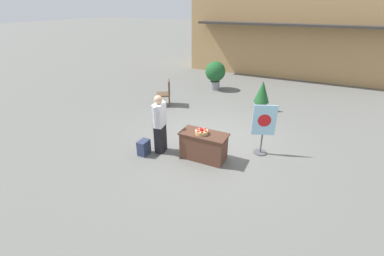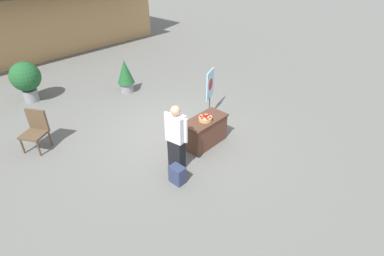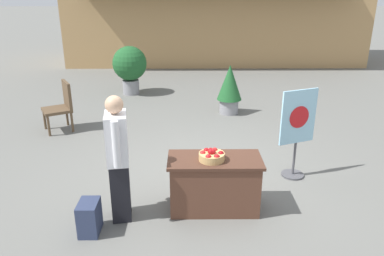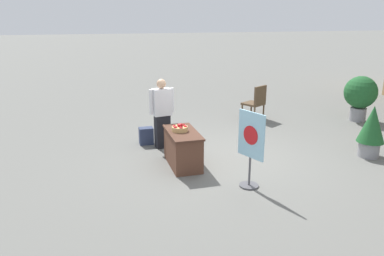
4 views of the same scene
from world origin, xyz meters
TOP-DOWN VIEW (x-y plane):
  - ground_plane at (0.00, 0.00)m, footprint 120.00×120.00m
  - storefront_building at (0.86, 10.38)m, footprint 11.37×4.50m
  - display_table at (0.15, -0.93)m, footprint 1.25×0.60m
  - apple_basket at (0.11, -0.98)m, footprint 0.34×0.34m
  - person_visitor at (-1.08, -1.12)m, footprint 0.32×0.60m
  - backpack at (-1.41, -1.46)m, footprint 0.24×0.34m
  - poster_board at (1.49, 0.01)m, footprint 0.59×0.36m
  - patio_chair at (-2.86, 2.15)m, footprint 0.75×0.75m
  - potted_plant_near_right at (-1.84, 5.05)m, footprint 0.96×0.96m
  - potted_plant_far_right at (0.78, 3.25)m, footprint 0.59×0.59m

SIDE VIEW (x-z plane):
  - ground_plane at x=0.00m, z-range 0.00..0.00m
  - backpack at x=-1.41m, z-range 0.00..0.42m
  - display_table at x=0.15m, z-range 0.00..0.75m
  - patio_chair at x=-2.86m, z-range 0.05..1.09m
  - potted_plant_far_right at x=0.78m, z-range 0.06..1.24m
  - poster_board at x=1.49m, z-range 0.08..1.51m
  - apple_basket at x=0.11m, z-range 0.73..0.90m
  - potted_plant_near_right at x=-1.84m, z-range 0.14..1.49m
  - person_visitor at x=-1.08m, z-range 0.02..1.68m
  - storefront_building at x=0.86m, z-range 0.00..4.59m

